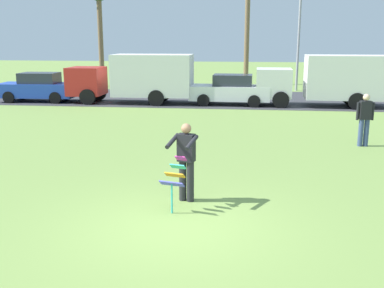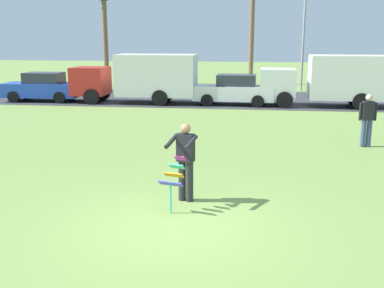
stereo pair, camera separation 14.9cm
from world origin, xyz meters
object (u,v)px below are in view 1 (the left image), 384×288
person_kite_flyer (186,159)px  parked_truck_white_box (331,79)px  parked_car_white (230,90)px  person_walker_near (365,118)px  parked_car_blue (38,88)px  parked_truck_red_cab (138,77)px  streetlight_pole (299,30)px  kite_held (175,177)px

person_kite_flyer → parked_truck_white_box: 15.87m
parked_car_white → person_walker_near: size_ratio=2.45×
person_kite_flyer → person_walker_near: (5.10, 5.87, -0.02)m
person_walker_near → person_kite_flyer: bearing=-131.0°
parked_car_blue → person_walker_near: size_ratio=2.46×
parked_truck_red_cab → parked_car_white: (4.99, -0.00, -0.64)m
parked_truck_white_box → person_walker_near: parked_truck_white_box is taller
person_kite_flyer → person_walker_near: size_ratio=1.00×
streetlight_pole → person_walker_near: size_ratio=4.05×
parked_truck_red_cab → streetlight_pole: 11.97m
kite_held → person_kite_flyer: bearing=75.6°
parked_truck_red_cab → person_kite_flyer: bearing=-72.8°
parked_truck_white_box → person_walker_near: bearing=-92.5°
kite_held → parked_truck_red_cab: bearing=106.1°
person_kite_flyer → streetlight_pole: 22.83m
parked_truck_red_cab → parked_truck_white_box: same height
person_kite_flyer → parked_car_blue: 18.11m
parked_car_blue → parked_truck_white_box: size_ratio=0.63×
parked_truck_white_box → streetlight_pole: size_ratio=0.96×
kite_held → streetlight_pole: size_ratio=0.16×
parked_car_blue → person_walker_near: 17.85m
person_walker_near → parked_truck_red_cab: bearing=137.1°
parked_truck_red_cab → streetlight_pole: bearing=38.6°
kite_held → parked_truck_red_cab: parked_truck_red_cab is taller
person_kite_flyer → parked_car_blue: person_kite_flyer is taller
person_kite_flyer → parked_truck_white_box: (5.50, 14.89, 0.46)m
streetlight_pole → person_walker_near: 16.60m
person_kite_flyer → parked_car_blue: size_ratio=0.41×
kite_held → parked_car_white: (0.53, 15.48, 0.04)m
parked_car_blue → parked_car_white: 10.68m
kite_held → parked_car_white: parked_car_white is taller
parked_car_blue → streetlight_pole: (14.82, 7.29, 3.22)m
parked_truck_red_cab → parked_truck_white_box: (10.11, 0.00, 0.00)m
parked_car_white → parked_truck_white_box: bearing=0.0°
parked_car_blue → kite_held: bearing=-56.7°
kite_held → parked_car_blue: (-10.15, 15.48, 0.04)m
parked_truck_red_cab → parked_car_blue: bearing=180.0°
parked_truck_red_cab → person_walker_near: size_ratio=3.87×
kite_held → parked_truck_white_box: parked_truck_white_box is taller
parked_truck_red_cab → parked_car_white: parked_truck_red_cab is taller
person_walker_near → kite_held: bearing=-129.1°
parked_car_blue → person_walker_near: bearing=-30.4°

